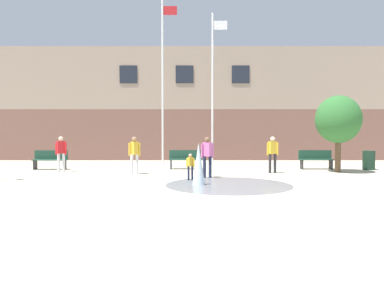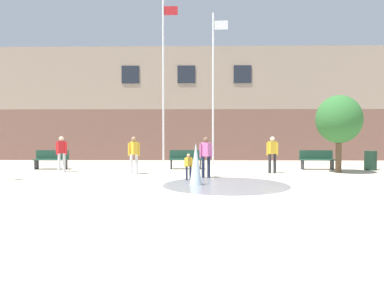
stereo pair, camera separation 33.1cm
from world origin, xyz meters
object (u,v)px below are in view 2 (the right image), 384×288
(park_bench_near_trashcan, at_px, (317,159))
(adult_near_bench, at_px, (62,151))
(park_bench_left_of_flagpoles, at_px, (51,159))
(flagpole_left, at_px, (164,78))
(flagpole_right, at_px, (214,85))
(park_bench_under_left_flagpole, at_px, (186,159))
(child_running, at_px, (189,165))
(adult_watching, at_px, (272,152))
(street_tree_near_building, at_px, (339,120))
(trash_can, at_px, (370,160))
(teen_by_trashcan, at_px, (134,152))
(adult_in_red, at_px, (206,154))

(park_bench_near_trashcan, bearing_deg, adult_near_bench, -172.92)
(park_bench_left_of_flagpoles, bearing_deg, flagpole_left, 16.43)
(park_bench_near_trashcan, xyz_separation_m, flagpole_right, (-4.88, 1.40, 3.71))
(park_bench_under_left_flagpole, height_order, child_running, child_running)
(adult_near_bench, distance_m, flagpole_right, 8.13)
(adult_watching, bearing_deg, park_bench_under_left_flagpole, 130.55)
(park_bench_under_left_flagpole, distance_m, child_running, 4.20)
(flagpole_right, height_order, street_tree_near_building, flagpole_right)
(park_bench_left_of_flagpoles, bearing_deg, park_bench_under_left_flagpole, 1.94)
(park_bench_under_left_flagpole, distance_m, trash_can, 8.70)
(adult_near_bench, bearing_deg, park_bench_under_left_flagpole, -20.86)
(park_bench_left_of_flagpoles, xyz_separation_m, flagpole_left, (5.28, 1.56, 4.09))
(park_bench_under_left_flagpole, bearing_deg, adult_watching, -25.20)
(park_bench_under_left_flagpole, height_order, flagpole_left, flagpole_left)
(child_running, xyz_separation_m, adult_watching, (3.57, 2.40, 0.35))
(park_bench_under_left_flagpole, xyz_separation_m, flagpole_right, (1.39, 1.34, 3.71))
(flagpole_left, bearing_deg, park_bench_under_left_flagpole, -48.49)
(street_tree_near_building, bearing_deg, flagpole_right, 152.30)
(adult_watching, bearing_deg, flagpole_left, 123.67)
(park_bench_near_trashcan, relative_size, adult_near_bench, 1.01)
(flagpole_left, height_order, trash_can, flagpole_left)
(park_bench_left_of_flagpoles, height_order, flagpole_left, flagpole_left)
(trash_can, bearing_deg, street_tree_near_building, -149.17)
(adult_watching, xyz_separation_m, flagpole_right, (-2.42, 3.13, 3.26))
(adult_near_bench, bearing_deg, park_bench_near_trashcan, -29.29)
(adult_watching, height_order, flagpole_right, flagpole_right)
(park_bench_under_left_flagpole, distance_m, teen_by_trashcan, 3.11)
(park_bench_under_left_flagpole, height_order, trash_can, park_bench_under_left_flagpole)
(park_bench_near_trashcan, height_order, adult_watching, adult_watching)
(teen_by_trashcan, xyz_separation_m, flagpole_left, (0.95, 3.55, 3.64))
(adult_in_red, height_order, adult_watching, same)
(flagpole_left, relative_size, flagpole_right, 1.09)
(park_bench_near_trashcan, relative_size, adult_watching, 1.01)
(park_bench_left_of_flagpoles, height_order, flagpole_right, flagpole_right)
(park_bench_near_trashcan, relative_size, flagpole_right, 0.20)
(trash_can, xyz_separation_m, street_tree_near_building, (-1.92, -1.15, 1.88))
(park_bench_under_left_flagpole, xyz_separation_m, street_tree_near_building, (6.78, -1.49, 1.86))
(adult_in_red, bearing_deg, adult_watching, 69.78)
(adult_in_red, distance_m, adult_near_bench, 6.67)
(park_bench_near_trashcan, xyz_separation_m, street_tree_near_building, (0.50, -1.43, 1.86))
(child_running, distance_m, adult_watching, 4.31)
(teen_by_trashcan, distance_m, flagpole_left, 5.17)
(adult_near_bench, relative_size, flagpole_right, 0.20)
(park_bench_under_left_flagpole, relative_size, flagpole_right, 0.20)
(child_running, bearing_deg, trash_can, -21.49)
(adult_watching, bearing_deg, street_tree_near_building, -18.35)
(park_bench_near_trashcan, bearing_deg, teen_by_trashcan, -165.66)
(teen_by_trashcan, relative_size, street_tree_near_building, 0.47)
(flagpole_right, bearing_deg, adult_in_red, -95.82)
(trash_can, bearing_deg, child_running, -155.50)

